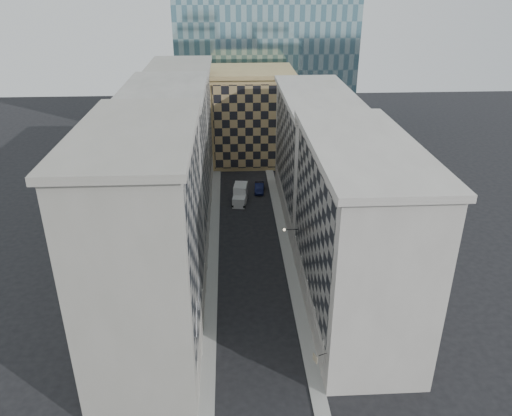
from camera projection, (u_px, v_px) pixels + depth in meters
name	position (u px, v px, depth m)	size (l,w,h in m)	color
ground	(264.00, 416.00, 44.93)	(260.00, 260.00, 0.00)	black
sidewalk_west	(213.00, 249.00, 71.68)	(1.50, 100.00, 0.15)	gray
sidewalk_east	(286.00, 247.00, 72.20)	(1.50, 100.00, 0.15)	gray
bldg_left_a	(148.00, 245.00, 49.22)	(10.80, 22.80, 23.70)	gray
bldg_left_b	(170.00, 170.00, 69.27)	(10.80, 22.80, 22.70)	gray
bldg_left_c	(183.00, 128.00, 89.32)	(10.80, 22.80, 21.70)	gray
bldg_right_a	(355.00, 233.00, 54.55)	(10.80, 26.80, 20.70)	#AAA49C
bldg_right_b	(315.00, 155.00, 79.10)	(10.80, 28.80, 19.70)	#AAA49C
tan_block	(251.00, 116.00, 102.18)	(16.80, 14.80, 18.80)	tan
church_tower	(239.00, 19.00, 107.26)	(7.20, 7.20, 51.50)	#292520
flagpoles_left	(198.00, 306.00, 46.61)	(0.10, 6.33, 2.33)	gray
bracket_lamp	(286.00, 230.00, 64.12)	(1.98, 0.36, 0.36)	black
box_truck	(240.00, 195.00, 86.12)	(2.92, 5.64, 2.96)	#BDBDBD
dark_car	(259.00, 188.00, 90.32)	(1.64, 4.69, 1.55)	#0D1233
shop_sign	(316.00, 358.00, 46.23)	(1.28, 0.74, 0.85)	black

